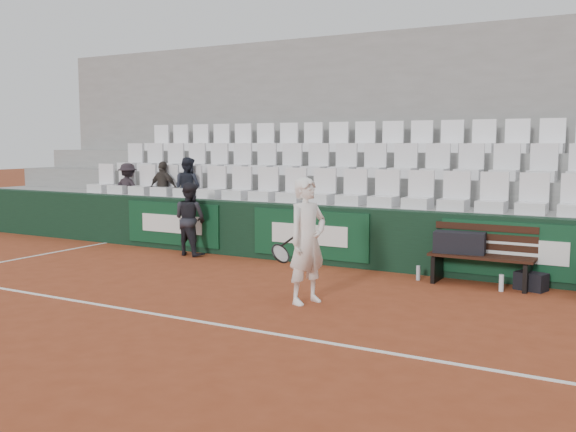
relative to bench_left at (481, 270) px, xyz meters
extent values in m
plane|color=brown|center=(-2.76, -3.57, -0.23)|extent=(80.00, 80.00, 0.00)
cube|color=white|center=(-2.76, -3.57, -0.22)|extent=(18.00, 0.06, 0.01)
cube|color=black|center=(-2.76, 0.43, 0.28)|extent=(18.00, 0.30, 1.00)
cube|color=#0C381E|center=(-5.96, 0.26, 0.30)|extent=(2.20, 0.04, 0.82)
cube|color=#0C381E|center=(-2.96, 0.26, 0.30)|extent=(2.20, 0.04, 0.82)
cube|color=#0C381E|center=(0.44, 0.26, 0.30)|extent=(2.20, 0.04, 0.82)
cube|color=#979794|center=(-2.76, 1.06, 0.28)|extent=(18.00, 0.95, 1.00)
cube|color=gray|center=(-2.76, 2.01, 0.50)|extent=(18.00, 0.95, 1.45)
cube|color=gray|center=(-2.76, 2.96, 0.72)|extent=(18.00, 0.95, 1.90)
cube|color=gray|center=(-2.76, 3.58, 1.98)|extent=(18.00, 0.30, 4.40)
cube|color=silver|center=(-2.76, 0.88, 1.09)|extent=(11.90, 0.44, 0.63)
cube|color=silver|center=(-2.76, 1.83, 1.54)|extent=(11.90, 0.44, 0.63)
cube|color=white|center=(-2.76, 2.78, 1.99)|extent=(11.90, 0.44, 0.63)
cube|color=black|center=(0.00, 0.00, 0.00)|extent=(1.50, 0.56, 0.45)
cube|color=black|center=(-0.33, 0.03, 0.38)|extent=(0.77, 0.40, 0.32)
cube|color=black|center=(0.69, 0.03, -0.10)|extent=(0.48, 0.37, 0.25)
cylinder|color=#AEBCC5|center=(-0.91, -0.10, -0.11)|extent=(0.06, 0.06, 0.23)
cylinder|color=silver|center=(0.34, -0.25, -0.10)|extent=(0.07, 0.07, 0.24)
imported|color=white|center=(-1.75, -2.16, 0.60)|extent=(0.57, 0.70, 1.64)
torus|color=black|center=(-2.15, -2.16, 0.40)|extent=(0.19, 0.30, 0.26)
cylinder|color=black|center=(-2.02, -2.16, 0.58)|extent=(0.26, 0.03, 0.20)
imported|color=black|center=(-5.32, -0.02, 0.46)|extent=(0.72, 0.60, 1.36)
imported|color=black|center=(-7.71, 0.93, 1.33)|extent=(0.76, 0.49, 1.10)
imported|color=#352F2A|center=(-6.73, 0.93, 1.35)|extent=(0.69, 0.32, 1.16)
imported|color=#1D212C|center=(-6.10, 0.93, 1.40)|extent=(0.62, 0.49, 1.25)
camera|label=1|loc=(2.02, -9.45, 1.85)|focal=40.00mm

